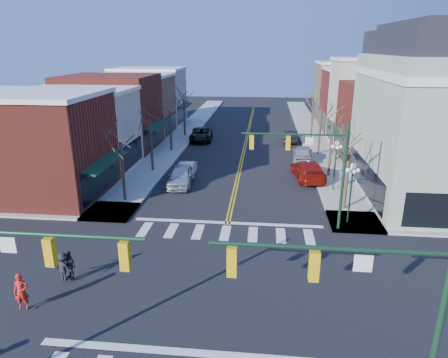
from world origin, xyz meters
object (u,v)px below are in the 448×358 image
(car_left_far, at_px, (201,134))
(car_right_near, at_px, (308,170))
(lamppost_corner, at_px, (351,183))
(car_left_mid, at_px, (186,170))
(pedestrian_dark_a, at_px, (69,264))
(car_left_near, at_px, (181,176))
(pedestrian_dark_b, at_px, (63,267))
(lamppost_midblock, at_px, (336,157))
(car_right_far, at_px, (291,136))
(pedestrian_red_a, at_px, (21,292))
(car_right_mid, at_px, (303,153))

(car_left_far, height_order, car_right_near, car_right_near)
(lamppost_corner, distance_m, car_right_near, 10.00)
(lamppost_corner, bearing_deg, car_left_mid, 145.25)
(car_left_far, xyz_separation_m, pedestrian_dark_a, (-1.65, -32.81, 0.13))
(car_left_near, height_order, pedestrian_dark_b, car_left_near)
(car_left_near, height_order, car_left_far, car_left_near)
(lamppost_corner, height_order, car_right_near, lamppost_corner)
(lamppost_midblock, bearing_deg, pedestrian_dark_b, -135.91)
(car_left_near, bearing_deg, car_right_far, 57.23)
(lamppost_corner, bearing_deg, lamppost_midblock, 90.00)
(lamppost_midblock, relative_size, car_right_far, 0.93)
(lamppost_corner, height_order, pedestrian_red_a, lamppost_corner)
(car_left_near, xyz_separation_m, pedestrian_red_a, (-3.59, -18.05, 0.18))
(car_left_near, distance_m, car_right_mid, 14.28)
(car_left_far, relative_size, car_right_mid, 1.15)
(car_right_near, distance_m, pedestrian_dark_a, 22.89)
(car_left_near, relative_size, car_right_mid, 0.99)
(car_right_mid, height_order, pedestrian_red_a, pedestrian_red_a)
(car_left_near, height_order, car_right_far, car_left_near)
(car_right_mid, bearing_deg, car_left_near, 42.51)
(car_right_far, bearing_deg, pedestrian_red_a, 71.96)
(car_right_near, bearing_deg, car_left_mid, -4.33)
(lamppost_corner, height_order, pedestrian_dark_a, lamppost_corner)
(car_left_mid, xyz_separation_m, car_right_near, (11.20, 0.59, 0.19))
(car_left_near, bearing_deg, lamppost_midblock, -3.54)
(car_left_far, xyz_separation_m, car_right_near, (12.18, -14.57, 0.04))
(pedestrian_red_a, distance_m, pedestrian_dark_a, 2.82)
(car_right_far, xyz_separation_m, pedestrian_dark_b, (-13.31, -33.46, 0.15))
(lamppost_midblock, distance_m, pedestrian_dark_a, 21.85)
(car_left_far, height_order, car_right_far, car_left_far)
(car_right_far, bearing_deg, pedestrian_dark_b, 71.66)
(pedestrian_red_a, bearing_deg, lamppost_midblock, 30.85)
(car_right_mid, bearing_deg, pedestrian_red_a, 65.36)
(lamppost_corner, relative_size, car_left_mid, 1.08)
(lamppost_midblock, height_order, car_left_mid, lamppost_midblock)
(lamppost_corner, bearing_deg, car_left_near, 152.51)
(lamppost_corner, height_order, car_right_far, lamppost_corner)
(pedestrian_dark_b, bearing_deg, lamppost_corner, -137.82)
(car_right_near, bearing_deg, car_left_far, -57.44)
(pedestrian_red_a, bearing_deg, car_left_mid, 63.83)
(car_right_far, bearing_deg, car_left_far, 5.50)
(lamppost_midblock, xyz_separation_m, car_left_near, (-13.00, 0.26, -2.11))
(car_left_mid, distance_m, car_right_near, 11.22)
(car_left_mid, bearing_deg, car_right_near, 2.78)
(car_right_near, relative_size, car_right_far, 1.26)
(lamppost_corner, bearing_deg, pedestrian_red_a, -145.78)
(lamppost_corner, distance_m, car_left_mid, 15.99)
(lamppost_midblock, height_order, car_right_near, lamppost_midblock)
(pedestrian_dark_a, height_order, pedestrian_dark_b, pedestrian_dark_a)
(car_left_far, bearing_deg, car_left_near, -91.00)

